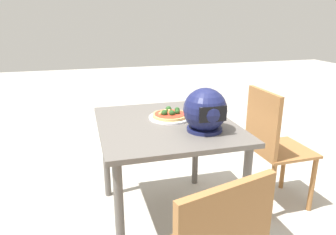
{
  "coord_description": "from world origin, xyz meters",
  "views": [
    {
      "loc": [
        0.51,
        1.88,
        1.39
      ],
      "look_at": [
        -0.03,
        -0.04,
        0.75
      ],
      "focal_mm": 33.81,
      "sensor_mm": 36.0,
      "label": 1
    }
  ],
  "objects": [
    {
      "name": "dining_table",
      "position": [
        0.0,
        0.0,
        0.63
      ],
      "size": [
        0.86,
        0.97,
        0.73
      ],
      "color": "#5B5651",
      "rests_on": "ground"
    },
    {
      "name": "pizza_plate",
      "position": [
        -0.05,
        -0.08,
        0.73
      ],
      "size": [
        0.29,
        0.29,
        0.01
      ],
      "primitive_type": "cylinder",
      "color": "white",
      "rests_on": "dining_table"
    },
    {
      "name": "ground_plane",
      "position": [
        0.0,
        0.0,
        0.0
      ],
      "size": [
        14.0,
        14.0,
        0.0
      ],
      "primitive_type": "plane",
      "color": "#B2ADA3"
    },
    {
      "name": "chair_side",
      "position": [
        -0.79,
        0.02,
        0.51
      ],
      "size": [
        0.41,
        0.41,
        0.9
      ],
      "color": "#996638",
      "rests_on": "ground"
    },
    {
      "name": "pizza",
      "position": [
        -0.05,
        -0.08,
        0.75
      ],
      "size": [
        0.24,
        0.24,
        0.06
      ],
      "color": "tan",
      "rests_on": "pizza_plate"
    },
    {
      "name": "motorcycle_helmet",
      "position": [
        -0.19,
        0.21,
        0.85
      ],
      "size": [
        0.26,
        0.26,
        0.26
      ],
      "color": "#191E4C",
      "rests_on": "dining_table"
    }
  ]
}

